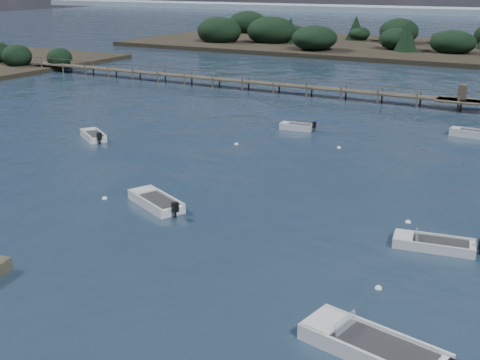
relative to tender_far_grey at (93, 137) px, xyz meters
The scene contains 14 objects.
ground 45.26m from the tender_far_grey, 61.40° to the left, with size 400.00×400.00×0.00m, color #162434.
tender_far_grey is the anchor object (origin of this frame).
dinghy_mid_grey 17.76m from the tender_far_grey, 36.01° to the right, with size 4.66×3.32×1.18m.
dinghy_mid_white_a 35.91m from the tender_far_grey, 31.86° to the right, with size 5.88×3.04×1.35m.
dinghy_mid_white_b 31.67m from the tender_far_grey, 15.55° to the right, with size 4.45×2.13×1.08m.
tender_far_grey_b 32.85m from the tender_far_grey, 30.31° to the left, with size 3.73×1.52×1.27m.
tender_far_white 18.17m from the tender_far_grey, 39.55° to the left, with size 3.36×1.42×1.14m.
buoy_b 32.48m from the tender_far_grey, 25.59° to the right, with size 0.32×0.32×0.32m, color white.
buoy_c 15.46m from the tender_far_grey, 45.55° to the right, with size 0.32×0.32×0.32m, color white.
buoy_e 20.98m from the tender_far_grey, 20.79° to the left, with size 0.32×0.32×0.32m, color white.
buoy_extra_a 12.51m from the tender_far_grey, 20.33° to the left, with size 0.32×0.32×0.32m, color white.
buoy_extra_b 29.08m from the tender_far_grey, 11.23° to the right, with size 0.32×0.32×0.32m, color white.
jetty 27.74m from the tender_far_grey, 90.16° to the left, with size 64.50×3.20×3.40m.
distant_haze 220.59m from the tender_far_grey, 108.05° to the left, with size 280.00×20.00×2.40m, color #8DA0AF.
Camera 1 is at (13.76, -17.68, 13.17)m, focal length 45.00 mm.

